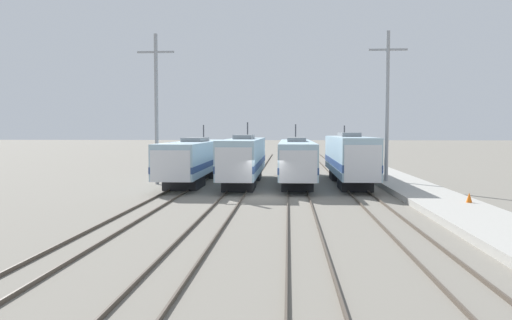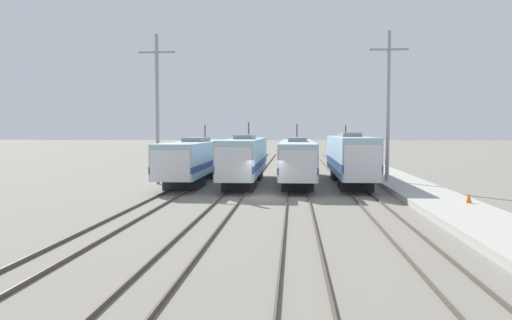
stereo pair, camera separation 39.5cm
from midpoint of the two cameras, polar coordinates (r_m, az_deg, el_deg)
ground_plane at (r=33.94m, az=0.77°, el=-4.28°), size 400.00×400.00×0.00m
rail_pair_far_left at (r=34.90m, az=-10.19°, el=-4.00°), size 1.51×120.00×0.15m
rail_pair_center_left at (r=34.11m, az=-2.95°, el=-4.12°), size 1.51×120.00×0.15m
rail_pair_center_right at (r=33.88m, az=4.51°, el=-4.18°), size 1.51×120.00×0.15m
rail_pair_far_right at (r=34.23m, az=11.95°, el=-4.16°), size 1.51×120.00×0.15m
locomotive_far_left at (r=43.84m, az=-7.27°, el=0.09°), size 3.10×19.06×5.07m
locomotive_center_left at (r=41.64m, az=-1.71°, el=0.11°), size 2.81×16.46×5.28m
locomotive_center_right at (r=43.02m, az=4.36°, el=0.06°), size 2.85×19.30×5.12m
locomotive_far_right at (r=42.25m, az=10.38°, el=0.23°), size 2.80×16.17×4.99m
catenary_tower_left at (r=42.86m, az=-11.58°, el=6.07°), size 3.11×0.31×12.56m
catenary_tower_right at (r=42.08m, az=14.50°, el=6.08°), size 3.11×0.31×12.56m
platform at (r=35.07m, az=18.78°, el=-3.89°), size 4.00×120.00×0.40m
traffic_cone at (r=31.13m, az=22.85°, el=-3.97°), size 0.35×0.35×0.58m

